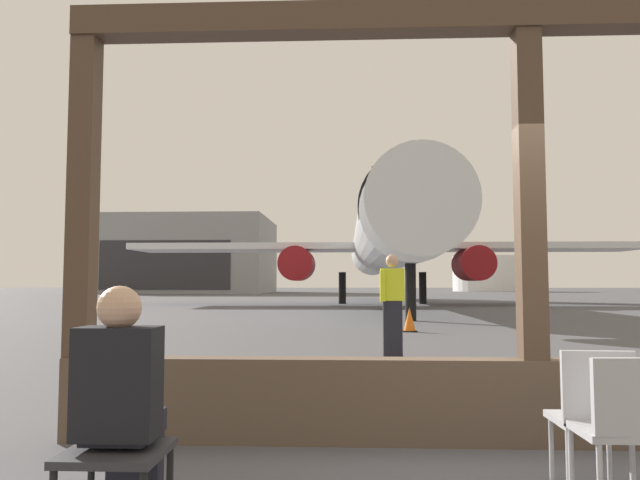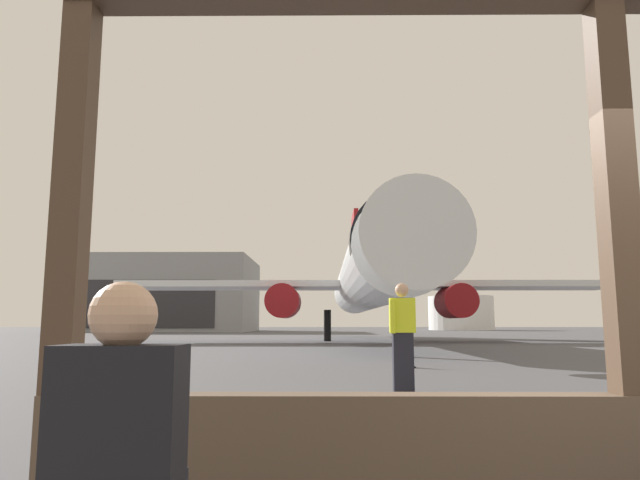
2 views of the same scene
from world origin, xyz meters
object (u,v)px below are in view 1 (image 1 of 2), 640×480
cafe_chair_window_right (593,410)px  cafe_chair_aisle_left (623,422)px  seated_passenger (122,398)px  distant_hangar (185,256)px  traffic_cone (410,320)px  fuel_storage_tank (487,274)px  airplane (385,241)px  lounge_bench (116,461)px  ground_crew_worker (392,304)px

cafe_chair_window_right → cafe_chair_aisle_left: (0.01, -0.36, 0.01)m
seated_passenger → distant_hangar: (-19.95, 75.03, 4.07)m
traffic_cone → fuel_storage_tank: size_ratio=0.06×
airplane → lounge_bench: bearing=-95.9°
cafe_chair_aisle_left → distant_hangar: bearing=106.7°
seated_passenger → ground_crew_worker: 7.64m
cafe_chair_window_right → airplane: 30.61m
cafe_chair_aisle_left → lounge_bench: (-2.55, -0.24, -0.16)m
seated_passenger → distant_hangar: bearing=104.9°
lounge_bench → ground_crew_worker: size_ratio=0.28×
lounge_bench → fuel_storage_tank: size_ratio=0.05×
airplane → ground_crew_worker: size_ratio=19.93×
ground_crew_worker → distant_hangar: size_ratio=0.08×
airplane → distant_hangar: airplane is taller
traffic_cone → cafe_chair_window_right: bearing=-90.9°
cafe_chair_aisle_left → ground_crew_worker: ground_crew_worker is taller
fuel_storage_tank → airplane: bearing=-108.0°
traffic_cone → distant_hangar: bearing=110.0°
ground_crew_worker → cafe_chair_window_right: bearing=-84.7°
lounge_bench → airplane: bearing=84.1°
cafe_chair_aisle_left → ground_crew_worker: 7.27m
seated_passenger → cafe_chair_window_right: bearing=11.7°
ground_crew_worker → fuel_storage_tank: fuel_storage_tank is taller
seated_passenger → airplane: (3.23, 30.97, 2.92)m
cafe_chair_window_right → cafe_chair_aisle_left: size_ratio=0.99×
traffic_cone → lounge_bench: bearing=-102.0°
seated_passenger → airplane: bearing=84.0°
airplane → traffic_cone: (-0.50, -18.22, -3.30)m
cafe_chair_aisle_left → lounge_bench: size_ratio=1.83×
cafe_chair_window_right → ground_crew_worker: (-0.64, 6.87, 0.38)m
lounge_bench → seated_passenger: 0.30m
lounge_bench → cafe_chair_aisle_left: bearing=5.3°
cafe_chair_window_right → airplane: airplane is taller
lounge_bench → seated_passenger: seated_passenger is taller
seated_passenger → ground_crew_worker: size_ratio=0.71×
seated_passenger → fuel_storage_tank: (21.66, 87.60, 1.91)m
cafe_chair_window_right → seated_passenger: size_ratio=0.70×
cafe_chair_window_right → traffic_cone: 12.23m
airplane → seated_passenger: bearing=-96.0°
ground_crew_worker → distant_hangar: distant_hangar is taller
seated_passenger → airplane: size_ratio=0.04×
lounge_bench → distant_hangar: bearing=104.9°
airplane → fuel_storage_tank: size_ratio=3.50×
cafe_chair_aisle_left → seated_passenger: 2.57m
airplane → traffic_cone: airplane is taller
ground_crew_worker → fuel_storage_tank: bearing=76.2°
lounge_bench → traffic_cone: (2.73, 12.82, -0.08)m
cafe_chair_aisle_left → airplane: 30.96m
distant_hangar → traffic_cone: bearing=-70.0°
lounge_bench → ground_crew_worker: bearing=75.7°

